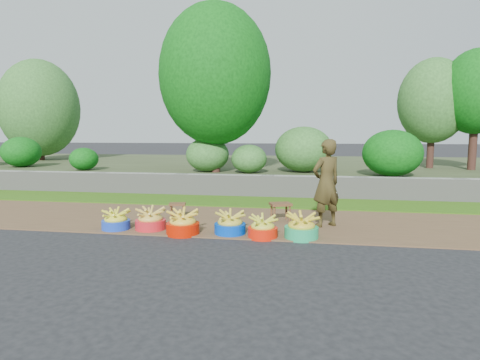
% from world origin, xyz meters
% --- Properties ---
extents(ground_plane, '(120.00, 120.00, 0.00)m').
position_xyz_m(ground_plane, '(0.00, 0.00, 0.00)').
color(ground_plane, '#232326').
rests_on(ground_plane, ground).
extents(dirt_shoulder, '(80.00, 2.50, 0.02)m').
position_xyz_m(dirt_shoulder, '(0.00, 1.25, 0.01)').
color(dirt_shoulder, brown).
rests_on(dirt_shoulder, ground).
extents(grass_verge, '(80.00, 1.50, 0.04)m').
position_xyz_m(grass_verge, '(0.00, 3.25, 0.02)').
color(grass_verge, '#336111').
rests_on(grass_verge, ground).
extents(retaining_wall, '(80.00, 0.35, 0.55)m').
position_xyz_m(retaining_wall, '(0.00, 4.10, 0.28)').
color(retaining_wall, gray).
rests_on(retaining_wall, ground).
extents(earth_bank, '(80.00, 10.00, 0.50)m').
position_xyz_m(earth_bank, '(0.00, 9.00, 0.25)').
color(earth_bank, '#3A4627').
rests_on(earth_bank, ground).
extents(vegetation, '(33.68, 6.89, 4.61)m').
position_xyz_m(vegetation, '(2.92, 7.31, 2.59)').
color(vegetation, '#331D16').
rests_on(vegetation, earth_bank).
extents(basin_a, '(0.46, 0.46, 0.34)m').
position_xyz_m(basin_a, '(-2.13, 0.28, 0.15)').
color(basin_a, '#173BBE').
rests_on(basin_a, ground).
extents(basin_b, '(0.50, 0.50, 0.37)m').
position_xyz_m(basin_b, '(-1.56, 0.35, 0.17)').
color(basin_b, red).
rests_on(basin_b, ground).
extents(basin_c, '(0.52, 0.52, 0.39)m').
position_xyz_m(basin_c, '(-0.95, 0.17, 0.17)').
color(basin_c, '#BF1601').
rests_on(basin_c, ground).
extents(basin_d, '(0.49, 0.49, 0.37)m').
position_xyz_m(basin_d, '(-0.22, 0.30, 0.16)').
color(basin_d, '#003AC1').
rests_on(basin_d, ground).
extents(basin_e, '(0.45, 0.45, 0.34)m').
position_xyz_m(basin_e, '(0.31, 0.17, 0.15)').
color(basin_e, red).
rests_on(basin_e, ground).
extents(basin_f, '(0.51, 0.51, 0.38)m').
position_xyz_m(basin_f, '(0.89, 0.23, 0.17)').
color(basin_f, '#1CA060').
rests_on(basin_f, ground).
extents(stool_left, '(0.35, 0.30, 0.27)m').
position_xyz_m(stool_left, '(-1.43, 1.34, 0.23)').
color(stool_left, '#56361E').
rests_on(stool_left, dirt_shoulder).
extents(stool_right, '(0.44, 0.39, 0.32)m').
position_xyz_m(stool_right, '(0.50, 1.35, 0.28)').
color(stool_right, '#56361E').
rests_on(stool_right, dirt_shoulder).
extents(vendor_woman, '(0.64, 0.60, 1.47)m').
position_xyz_m(vendor_woman, '(1.28, 1.05, 0.76)').
color(vendor_woman, black).
rests_on(vendor_woman, dirt_shoulder).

